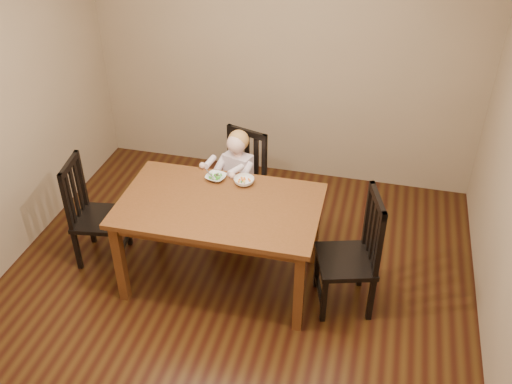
% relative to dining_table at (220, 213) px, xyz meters
% --- Properties ---
extents(room, '(4.01, 4.01, 2.71)m').
position_rel_dining_table_xyz_m(room, '(0.12, -0.13, 0.64)').
color(room, '#3B230C').
rests_on(room, ground).
extents(dining_table, '(1.61, 0.98, 0.80)m').
position_rel_dining_table_xyz_m(dining_table, '(0.00, 0.00, 0.00)').
color(dining_table, '#512F13').
rests_on(dining_table, room).
extents(chair_child, '(0.53, 0.52, 0.99)m').
position_rel_dining_table_xyz_m(chair_child, '(-0.05, 0.77, -0.23)').
color(chair_child, black).
rests_on(chair_child, room).
extents(chair_left, '(0.47, 0.48, 0.98)m').
position_rel_dining_table_xyz_m(chair_left, '(-1.17, 0.03, -0.23)').
color(chair_left, black).
rests_on(chair_left, room).
extents(chair_right, '(0.54, 0.56, 1.05)m').
position_rel_dining_table_xyz_m(chair_right, '(1.08, -0.01, -0.20)').
color(chair_right, black).
rests_on(chair_right, room).
extents(toddler, '(0.43, 0.49, 0.57)m').
position_rel_dining_table_xyz_m(toddler, '(-0.06, 0.72, -0.08)').
color(toddler, white).
rests_on(toddler, chair_child).
extents(bowl_peas, '(0.19, 0.19, 0.04)m').
position_rel_dining_table_xyz_m(bowl_peas, '(-0.13, 0.33, 0.11)').
color(bowl_peas, white).
rests_on(bowl_peas, dining_table).
extents(bowl_veg, '(0.22, 0.22, 0.05)m').
position_rel_dining_table_xyz_m(bowl_veg, '(0.12, 0.32, 0.12)').
color(bowl_veg, white).
rests_on(bowl_veg, dining_table).
extents(fork, '(0.11, 0.09, 0.05)m').
position_rel_dining_table_xyz_m(fork, '(-0.17, 0.31, 0.14)').
color(fork, silver).
rests_on(fork, bowl_peas).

